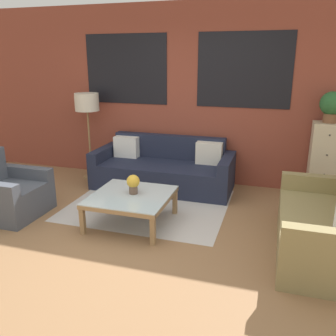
# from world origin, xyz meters

# --- Properties ---
(ground_plane) EXTENTS (16.00, 16.00, 0.00)m
(ground_plane) POSITION_xyz_m (0.00, 0.00, 0.00)
(ground_plane) COLOR #8E6642
(wall_back_brick) EXTENTS (8.40, 0.09, 2.80)m
(wall_back_brick) POSITION_xyz_m (0.00, 2.44, 1.41)
(wall_back_brick) COLOR brown
(wall_back_brick) RESTS_ON ground_plane
(rug) EXTENTS (2.15, 1.80, 0.00)m
(rug) POSITION_xyz_m (-0.14, 1.19, 0.00)
(rug) COLOR #BCB7B2
(rug) RESTS_ON ground_plane
(couch_dark) EXTENTS (2.17, 0.88, 0.78)m
(couch_dark) POSITION_xyz_m (-0.17, 1.95, 0.28)
(couch_dark) COLOR #1E2338
(couch_dark) RESTS_ON ground_plane
(settee_vintage) EXTENTS (0.80, 1.64, 0.92)m
(settee_vintage) POSITION_xyz_m (2.06, 0.50, 0.31)
(settee_vintage) COLOR olive
(settee_vintage) RESTS_ON ground_plane
(armchair_corner) EXTENTS (0.80, 0.81, 0.84)m
(armchair_corner) POSITION_xyz_m (-1.78, 0.35, 0.28)
(armchair_corner) COLOR #474C56
(armchair_corner) RESTS_ON ground_plane
(coffee_table) EXTENTS (0.94, 0.94, 0.38)m
(coffee_table) POSITION_xyz_m (-0.14, 0.57, 0.33)
(coffee_table) COLOR silver
(coffee_table) RESTS_ON ground_plane
(floor_lamp) EXTENTS (0.39, 0.39, 1.43)m
(floor_lamp) POSITION_xyz_m (-1.51, 2.04, 1.23)
(floor_lamp) COLOR olive
(floor_lamp) RESTS_ON ground_plane
(drawer_cabinet) EXTENTS (0.41, 0.38, 1.12)m
(drawer_cabinet) POSITION_xyz_m (2.18, 2.18, 0.56)
(drawer_cabinet) COLOR #C6B793
(drawer_cabinet) RESTS_ON ground_plane
(potted_plant) EXTENTS (0.33, 0.33, 0.43)m
(potted_plant) POSITION_xyz_m (2.18, 2.18, 1.36)
(potted_plant) COLOR brown
(potted_plant) RESTS_ON drawer_cabinet
(flower_vase) EXTENTS (0.16, 0.16, 0.24)m
(flower_vase) POSITION_xyz_m (-0.12, 0.62, 0.52)
(flower_vase) COLOR brown
(flower_vase) RESTS_ON coffee_table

